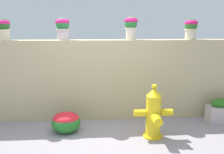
{
  "coord_description": "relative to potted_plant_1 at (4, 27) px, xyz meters",
  "views": [
    {
      "loc": [
        -0.03,
        -3.44,
        1.81
      ],
      "look_at": [
        0.27,
        0.91,
        0.86
      ],
      "focal_mm": 38.28,
      "sensor_mm": 36.0,
      "label": 1
    }
  ],
  "objects": [
    {
      "name": "stone_wall",
      "position": [
        1.7,
        -0.01,
        -1.01
      ],
      "size": [
        6.63,
        0.34,
        1.54
      ],
      "primitive_type": "cube",
      "color": "tan",
      "rests_on": "ground"
    },
    {
      "name": "flower_bush_left",
      "position": [
        1.14,
        -0.66,
        -1.59
      ],
      "size": [
        0.5,
        0.45,
        0.36
      ],
      "color": "#257128",
      "rests_on": "ground"
    },
    {
      "name": "potted_plant_4",
      "position": [
        3.49,
        -0.03,
        -0.0
      ],
      "size": [
        0.25,
        0.25,
        0.39
      ],
      "color": "beige",
      "rests_on": "stone_wall"
    },
    {
      "name": "ground_plane",
      "position": [
        1.7,
        -1.12,
        -1.78
      ],
      "size": [
        24.0,
        24.0,
        0.0
      ],
      "primitive_type": "plane",
      "color": "gray"
    },
    {
      "name": "potted_plant_2",
      "position": [
        1.07,
        0.0,
        0.01
      ],
      "size": [
        0.26,
        0.26,
        0.41
      ],
      "color": "beige",
      "rests_on": "stone_wall"
    },
    {
      "name": "potted_plant_3",
      "position": [
        2.34,
        0.0,
        0.04
      ],
      "size": [
        0.26,
        0.26,
        0.43
      ],
      "color": "beige",
      "rests_on": "stone_wall"
    },
    {
      "name": "planter_box",
      "position": [
        4.05,
        -0.46,
        -1.55
      ],
      "size": [
        0.58,
        0.27,
        0.48
      ],
      "color": "#B4A5A2",
      "rests_on": "ground"
    },
    {
      "name": "fire_hydrant",
      "position": [
        2.59,
        -0.97,
        -1.38
      ],
      "size": [
        0.64,
        0.5,
        0.88
      ],
      "color": "gold",
      "rests_on": "ground"
    },
    {
      "name": "potted_plant_1",
      "position": [
        0.0,
        0.0,
        0.0
      ],
      "size": [
        0.24,
        0.24,
        0.39
      ],
      "color": "beige",
      "rests_on": "stone_wall"
    }
  ]
}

